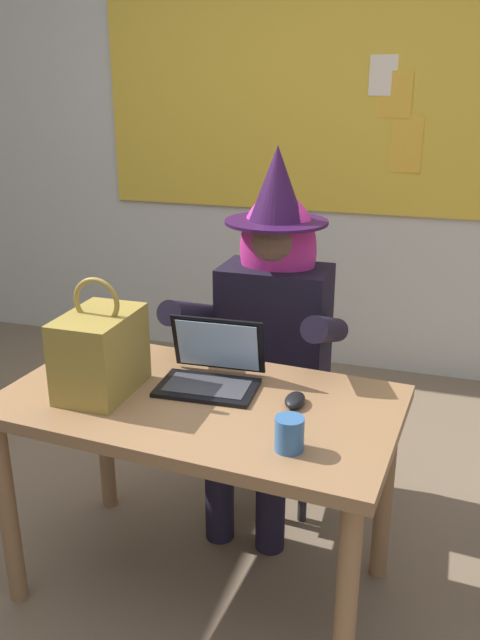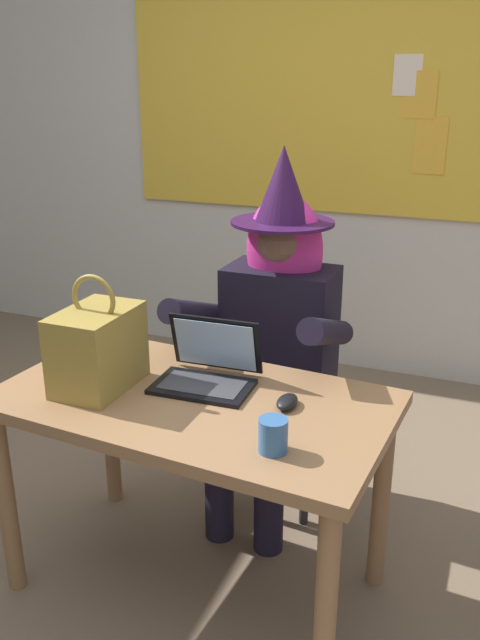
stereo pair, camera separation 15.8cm
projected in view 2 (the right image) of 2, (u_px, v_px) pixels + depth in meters
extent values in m
plane|color=#75604C|center=(167.00, 572.00, 2.36)|extent=(24.00, 24.00, 0.00)
cube|color=beige|center=(333.00, 124.00, 3.71)|extent=(5.84, 0.10, 2.87)
cube|color=gold|center=(331.00, 102.00, 3.61)|extent=(2.40, 0.02, 1.20)
cube|color=#F4E0C6|center=(407.00, 75.00, 3.41)|extent=(0.15, 0.01, 0.20)
cube|color=gold|center=(418.00, 95.00, 3.42)|extent=(0.19, 0.01, 0.24)
cube|color=gold|center=(430.00, 146.00, 3.48)|extent=(0.17, 0.01, 0.30)
cube|color=#8E6642|center=(192.00, 403.00, 2.07)|extent=(1.28, 0.77, 0.04)
cylinder|color=#8E6642|center=(7.00, 502.00, 2.18)|extent=(0.06, 0.06, 0.68)
cylinder|color=#8E6642|center=(325.00, 614.00, 1.73)|extent=(0.06, 0.06, 0.68)
cylinder|color=#8E6642|center=(110.00, 426.00, 2.67)|extent=(0.06, 0.06, 0.68)
cylinder|color=#8E6642|center=(381.00, 498.00, 2.21)|extent=(0.06, 0.06, 0.68)
cube|color=#4C1E19|center=(277.00, 397.00, 2.68)|extent=(0.43, 0.43, 0.04)
cube|color=#4C1E19|center=(291.00, 325.00, 2.76)|extent=(0.38, 0.05, 0.45)
cylinder|color=#262628|center=(305.00, 476.00, 2.55)|extent=(0.04, 0.04, 0.43)
cylinder|color=#262628|center=(224.00, 460.00, 2.66)|extent=(0.04, 0.04, 0.43)
cylinder|color=#262628|center=(325.00, 435.00, 2.85)|extent=(0.04, 0.04, 0.43)
cylinder|color=#262628|center=(251.00, 422.00, 2.96)|extent=(0.04, 0.04, 0.43)
cylinder|color=black|center=(269.00, 495.00, 2.40)|extent=(0.11, 0.11, 0.47)
cylinder|color=black|center=(219.00, 483.00, 2.48)|extent=(0.11, 0.11, 0.47)
cylinder|color=black|center=(286.00, 411.00, 2.46)|extent=(0.15, 0.42, 0.15)
cylinder|color=black|center=(236.00, 401.00, 2.53)|extent=(0.15, 0.42, 0.15)
cube|color=black|center=(280.00, 331.00, 2.60)|extent=(0.42, 0.26, 0.52)
cylinder|color=black|center=(327.00, 332.00, 2.27)|extent=(0.09, 0.46, 0.24)
cylinder|color=black|center=(197.00, 314.00, 2.45)|extent=(0.09, 0.46, 0.24)
sphere|color=brown|center=(282.00, 242.00, 2.48)|extent=(0.20, 0.20, 0.20)
ellipsoid|color=#D82D8C|center=(284.00, 251.00, 2.52)|extent=(0.30, 0.22, 0.44)
cylinder|color=#2D0F38|center=(283.00, 222.00, 2.45)|extent=(0.39, 0.39, 0.01)
cone|color=#2D0F38|center=(283.00, 184.00, 2.40)|extent=(0.21, 0.21, 0.28)
cube|color=black|center=(202.00, 387.00, 2.12)|extent=(0.32, 0.21, 0.01)
cube|color=#333338|center=(202.00, 384.00, 2.12)|extent=(0.27, 0.16, 0.00)
cube|color=black|center=(216.00, 343.00, 2.20)|extent=(0.32, 0.07, 0.20)
cube|color=#99B7E0|center=(215.00, 345.00, 2.19)|extent=(0.28, 0.06, 0.17)
ellipsoid|color=black|center=(287.00, 402.00, 2.00)|extent=(0.06, 0.10, 0.03)
cube|color=olive|center=(98.00, 349.00, 2.10)|extent=(0.20, 0.30, 0.26)
torus|color=olive|center=(94.00, 299.00, 2.04)|extent=(0.16, 0.02, 0.16)
cylinder|color=#336099|center=(273.00, 435.00, 1.75)|extent=(0.08, 0.08, 0.09)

